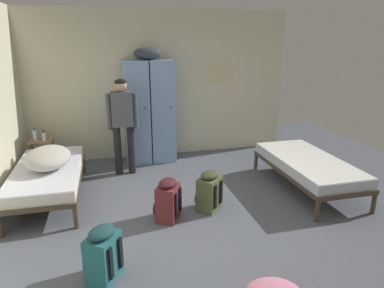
% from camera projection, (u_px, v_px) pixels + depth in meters
% --- Properties ---
extents(ground_plane, '(8.73, 8.73, 0.00)m').
position_uv_depth(ground_plane, '(197.00, 222.00, 4.29)').
color(ground_plane, '#565B66').
extents(room_backdrop, '(4.99, 5.51, 2.73)m').
position_uv_depth(room_backdrop, '(86.00, 101.00, 4.81)').
color(room_backdrop, beige).
rests_on(room_backdrop, ground_plane).
extents(locker_bank, '(0.90, 0.55, 2.07)m').
position_uv_depth(locker_bank, '(149.00, 110.00, 6.21)').
color(locker_bank, '#7A9ECC').
rests_on(locker_bank, ground_plane).
extents(shelf_unit, '(0.38, 0.30, 0.57)m').
position_uv_depth(shelf_unit, '(42.00, 153.00, 5.82)').
color(shelf_unit, '#99704C').
rests_on(shelf_unit, ground_plane).
extents(bed_right, '(0.90, 1.90, 0.49)m').
position_uv_depth(bed_right, '(308.00, 165.00, 5.15)').
color(bed_right, '#473828').
rests_on(bed_right, ground_plane).
extents(bed_left_rear, '(0.90, 1.90, 0.49)m').
position_uv_depth(bed_left_rear, '(48.00, 174.00, 4.80)').
color(bed_left_rear, '#473828').
rests_on(bed_left_rear, ground_plane).
extents(bedding_heap, '(0.61, 0.86, 0.27)m').
position_uv_depth(bedding_heap, '(48.00, 158.00, 4.74)').
color(bedding_heap, '#B7B2A8').
rests_on(bedding_heap, bed_left_rear).
extents(person_traveler, '(0.51, 0.22, 1.60)m').
position_uv_depth(person_traveler, '(123.00, 118.00, 5.56)').
color(person_traveler, black).
rests_on(person_traveler, ground_plane).
extents(water_bottle, '(0.07, 0.07, 0.20)m').
position_uv_depth(water_bottle, '(35.00, 135.00, 5.72)').
color(water_bottle, '#B2DBEA').
rests_on(water_bottle, shelf_unit).
extents(lotion_bottle, '(0.06, 0.06, 0.17)m').
position_uv_depth(lotion_bottle, '(44.00, 136.00, 5.71)').
color(lotion_bottle, white).
rests_on(lotion_bottle, shelf_unit).
extents(backpack_olive, '(0.42, 0.42, 0.55)m').
position_uv_depth(backpack_olive, '(209.00, 192.00, 4.54)').
color(backpack_olive, '#566038').
rests_on(backpack_olive, ground_plane).
extents(backpack_teal, '(0.41, 0.40, 0.55)m').
position_uv_depth(backpack_teal, '(102.00, 254.00, 3.23)').
color(backpack_teal, '#23666B').
rests_on(backpack_teal, ground_plane).
extents(backpack_maroon, '(0.41, 0.40, 0.55)m').
position_uv_depth(backpack_maroon, '(167.00, 200.00, 4.29)').
color(backpack_maroon, maroon).
rests_on(backpack_maroon, ground_plane).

